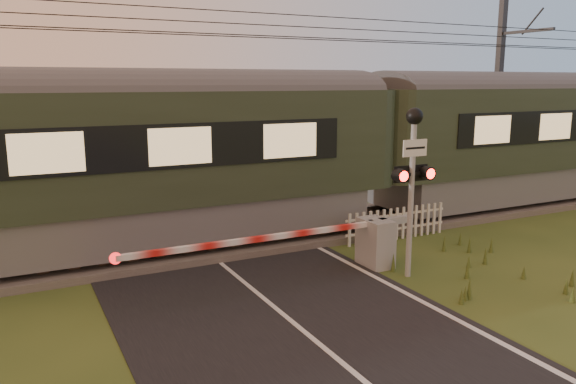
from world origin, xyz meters
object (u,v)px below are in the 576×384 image
train (368,145)px  picket_fence (397,224)px  crossing_signal (413,162)px  catenary_mast (499,90)px  boom_gate (364,242)px

train → picket_fence: train is taller
train → crossing_signal: 4.83m
crossing_signal → picket_fence: (1.63, 2.54, -2.15)m
picket_fence → crossing_signal: bearing=-122.6°
catenary_mast → train: bearing=-163.9°
crossing_signal → picket_fence: crossing_signal is taller
train → catenary_mast: (7.73, 2.23, 1.54)m
picket_fence → train: bearing=81.8°
crossing_signal → boom_gate: bearing=121.2°
boom_gate → crossing_signal: (0.57, -0.94, 1.96)m
boom_gate → crossing_signal: size_ratio=1.88×
train → boom_gate: bearing=-125.3°
crossing_signal → catenary_mast: catenary_mast is taller
boom_gate → crossing_signal: 2.25m
picket_fence → catenary_mast: (8.01, 4.13, 3.52)m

